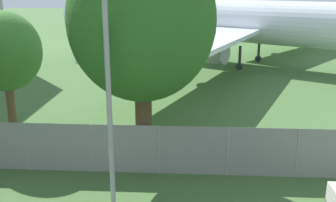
% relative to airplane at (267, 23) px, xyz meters
% --- Properties ---
extents(perimeter_fence, '(56.07, 0.07, 1.93)m').
position_rel_airplane_xyz_m(perimeter_fence, '(-7.51, -20.64, -2.83)').
color(perimeter_fence, gray).
rests_on(perimeter_fence, ground).
extents(airplane, '(41.99, 35.49, 11.15)m').
position_rel_airplane_xyz_m(airplane, '(0.00, 0.00, 0.00)').
color(airplane, white).
rests_on(airplane, ground).
extents(tree_near_hangar, '(3.24, 3.24, 5.88)m').
position_rel_airplane_xyz_m(tree_near_hangar, '(-14.64, -17.41, 0.28)').
color(tree_near_hangar, brown).
rests_on(tree_near_hangar, ground).
extents(tree_behind_benches, '(5.29, 5.29, 8.62)m').
position_rel_airplane_xyz_m(tree_behind_benches, '(-8.15, -20.16, 1.88)').
color(tree_behind_benches, '#4C3823').
rests_on(tree_behind_benches, ground).
extents(light_mast, '(0.44, 0.44, 8.75)m').
position_rel_airplane_xyz_m(light_mast, '(-8.83, -23.02, 1.48)').
color(light_mast, '#99999E').
rests_on(light_mast, ground).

